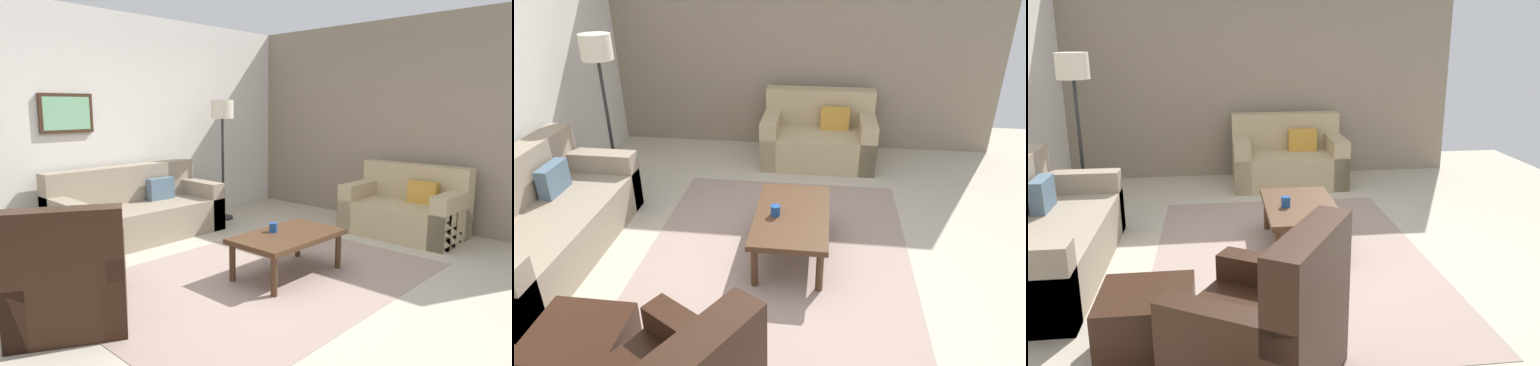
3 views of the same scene
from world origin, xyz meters
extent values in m
plane|color=#B2A893|center=(0.00, 0.00, 0.00)|extent=(8.00, 8.00, 0.00)
cube|color=silver|center=(0.00, 2.60, 1.40)|extent=(6.00, 0.12, 2.80)
cube|color=gray|center=(3.00, 0.00, 1.40)|extent=(0.12, 5.20, 2.80)
cube|color=gray|center=(0.00, 0.00, 0.00)|extent=(3.32, 2.35, 0.01)
cube|color=gray|center=(-0.03, 2.00, 0.21)|extent=(2.05, 0.90, 0.42)
cube|color=gray|center=(-0.03, 2.33, 0.44)|extent=(2.05, 0.24, 0.88)
cube|color=gray|center=(-0.95, 2.00, 0.31)|extent=(0.20, 0.90, 0.62)
cube|color=gray|center=(0.89, 2.00, 0.31)|extent=(0.20, 0.90, 0.62)
cube|color=slate|center=(0.37, 2.11, 0.56)|extent=(0.36, 0.12, 0.28)
cube|color=tan|center=(2.36, -0.29, 0.21)|extent=(0.88, 1.41, 0.42)
cube|color=tan|center=(2.68, -0.29, 0.44)|extent=(0.24, 1.41, 0.88)
cube|color=tan|center=(2.36, 0.31, 0.31)|extent=(0.88, 0.20, 0.62)
cube|color=tan|center=(2.36, -0.90, 0.31)|extent=(0.88, 0.20, 0.62)
cube|color=gold|center=(2.46, -0.49, 0.56)|extent=(0.12, 0.36, 0.28)
cube|color=black|center=(-1.64, 0.42, 0.22)|extent=(1.10, 1.10, 0.44)
cube|color=black|center=(-1.79, 0.16, 0.47)|extent=(0.79, 0.58, 0.95)
cube|color=black|center=(-1.36, 0.25, 0.30)|extent=(0.54, 0.77, 0.60)
cube|color=black|center=(-1.91, 0.58, 0.30)|extent=(0.54, 0.77, 0.60)
cube|color=black|center=(-1.25, 1.06, 0.20)|extent=(0.56, 0.56, 0.40)
cylinder|color=#472D1C|center=(-0.22, -0.38, 0.18)|extent=(0.06, 0.06, 0.36)
cylinder|color=#472D1C|center=(0.76, -0.38, 0.18)|extent=(0.06, 0.06, 0.36)
cylinder|color=#472D1C|center=(-0.22, 0.14, 0.18)|extent=(0.06, 0.06, 0.36)
cylinder|color=#472D1C|center=(0.76, 0.14, 0.18)|extent=(0.06, 0.06, 0.36)
cube|color=#472D1C|center=(0.27, -0.12, 0.39)|extent=(1.10, 0.64, 0.05)
cylinder|color=#1E478C|center=(0.22, 0.02, 0.46)|extent=(0.08, 0.08, 0.09)
cylinder|color=black|center=(1.37, 2.00, 0.01)|extent=(0.28, 0.28, 0.03)
cylinder|color=#262626|center=(1.37, 2.00, 0.72)|extent=(0.04, 0.04, 1.45)
cylinder|color=beige|center=(1.37, 2.00, 1.58)|extent=(0.32, 0.32, 0.26)
cube|color=#382316|center=(-0.63, 2.52, 1.54)|extent=(0.64, 0.04, 0.46)
cube|color=#73B183|center=(-0.63, 2.50, 1.54)|extent=(0.56, 0.01, 0.38)
camera|label=1|loc=(-3.06, -2.86, 1.63)|focal=32.31mm
camera|label=2|loc=(-3.10, -0.34, 2.39)|focal=31.60mm
camera|label=3|loc=(-4.24, 0.60, 1.90)|focal=37.47mm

